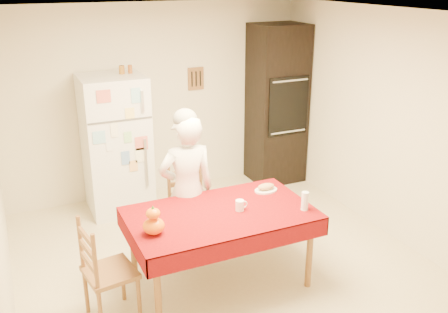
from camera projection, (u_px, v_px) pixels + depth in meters
floor at (229, 271)px, 5.04m from camera, size 4.50×4.50×0.00m
room_shell at (229, 116)px, 4.48m from camera, size 4.02×4.52×2.51m
refrigerator at (116, 145)px, 6.10m from camera, size 0.75×0.74×1.70m
oven_cabinet at (277, 105)px, 6.93m from camera, size 0.70×0.62×2.20m
dining_table at (220, 219)px, 4.60m from camera, size 1.70×1.00×0.76m
chair_far at (189, 204)px, 5.31m from camera, size 0.42×0.40×0.95m
chair_left at (102, 269)px, 4.16m from camera, size 0.46×0.47×0.95m
seated_woman at (187, 191)px, 4.97m from camera, size 0.60×0.41×1.57m
coffee_mug at (240, 205)px, 4.60m from camera, size 0.08×0.08×0.10m
pumpkin_lower at (154, 226)px, 4.18m from camera, size 0.19×0.19×0.14m
pumpkin_upper at (153, 214)px, 4.14m from camera, size 0.12×0.12×0.09m
wine_glass at (305, 201)px, 4.60m from camera, size 0.07×0.07×0.18m
bread_plate at (266, 190)px, 5.01m from camera, size 0.24×0.24×0.02m
bread_loaf at (266, 187)px, 5.00m from camera, size 0.18×0.10×0.06m
spice_jar_left at (121, 70)px, 5.88m from camera, size 0.05×0.05×0.10m
spice_jar_mid at (122, 70)px, 5.89m from camera, size 0.05×0.05×0.10m
spice_jar_right at (130, 69)px, 5.92m from camera, size 0.05×0.05×0.10m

